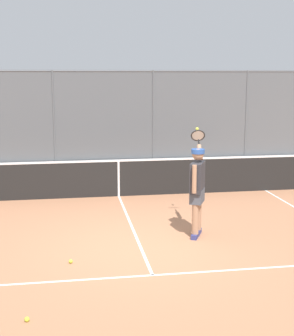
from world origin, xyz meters
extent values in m
plane|color=#B27551|center=(0.00, 0.00, 0.00)|extent=(60.00, 60.00, 0.00)
cube|color=white|center=(0.00, 1.32, 0.00)|extent=(6.25, 0.05, 0.01)
cube|color=white|center=(0.00, -1.25, 0.00)|extent=(0.05, 5.13, 0.01)
cylinder|color=#565B60|center=(-5.17, -8.56, 1.63)|extent=(0.07, 0.07, 3.25)
cylinder|color=#565B60|center=(-1.72, -8.56, 1.63)|extent=(0.07, 0.07, 3.25)
cylinder|color=#565B60|center=(1.72, -8.56, 1.63)|extent=(0.07, 0.07, 3.25)
cylinder|color=#565B60|center=(0.00, -8.56, 3.21)|extent=(17.22, 0.05, 0.05)
cube|color=#565B60|center=(0.00, -8.56, 1.63)|extent=(17.22, 0.02, 3.25)
cube|color=#387A3D|center=(0.00, -9.21, 1.57)|extent=(20.22, 0.90, 3.14)
cube|color=silver|center=(0.00, -8.38, 0.07)|extent=(18.22, 0.18, 0.15)
cube|color=black|center=(0.00, -3.81, 0.46)|extent=(10.19, 0.02, 0.91)
cube|color=white|center=(0.00, -3.81, 0.94)|extent=(10.19, 0.04, 0.05)
cube|color=white|center=(0.00, -3.81, 0.46)|extent=(0.05, 0.04, 0.91)
cube|color=navy|center=(-1.11, -0.29, 0.04)|extent=(0.21, 0.28, 0.09)
cylinder|color=#A87A5B|center=(-1.11, -0.29, 0.49)|extent=(0.13, 0.13, 0.80)
cube|color=navy|center=(-1.23, -0.53, 0.04)|extent=(0.21, 0.28, 0.09)
cylinder|color=#A87A5B|center=(-1.23, -0.53, 0.49)|extent=(0.13, 0.13, 0.80)
cube|color=#474C56|center=(-1.17, -0.41, 0.81)|extent=(0.38, 0.47, 0.26)
cube|color=#2D2D33|center=(-1.17, -0.41, 1.17)|extent=(0.40, 0.53, 0.58)
cylinder|color=#A87A5B|center=(-1.03, -0.14, 1.20)|extent=(0.08, 0.08, 0.53)
cylinder|color=#A87A5B|center=(-1.32, -0.85, 1.57)|extent=(0.14, 0.40, 0.30)
sphere|color=#A87A5B|center=(-1.17, -0.41, 1.61)|extent=(0.22, 0.22, 0.22)
cylinder|color=#284C93|center=(-1.17, -0.41, 1.67)|extent=(0.34, 0.34, 0.08)
cube|color=#284C93|center=(-1.22, -0.52, 1.64)|extent=(0.26, 0.26, 0.02)
cylinder|color=black|center=(-1.36, -1.09, 1.74)|extent=(0.06, 0.17, 0.13)
torus|color=black|center=(-1.39, -1.27, 1.86)|extent=(0.32, 0.23, 0.26)
cylinder|color=silver|center=(-1.39, -1.27, 1.86)|extent=(0.27, 0.18, 0.21)
sphere|color=#D6E042|center=(-1.42, -1.45, 1.98)|extent=(0.07, 0.07, 0.07)
sphere|color=#C1D138|center=(1.26, 0.61, 0.03)|extent=(0.07, 0.07, 0.07)
sphere|color=#C1D138|center=(1.82, 2.49, 0.03)|extent=(0.07, 0.07, 0.07)
camera|label=1|loc=(1.23, 8.36, 3.08)|focal=51.95mm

